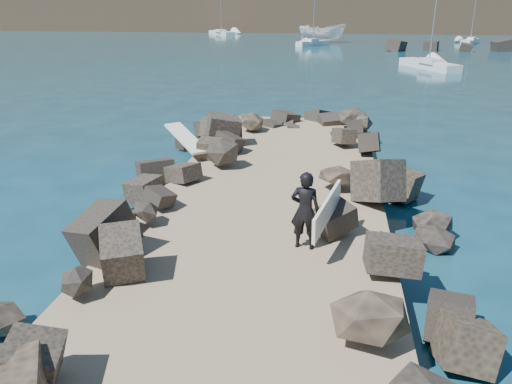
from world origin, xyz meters
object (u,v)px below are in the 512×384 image
Objects in this scene: surfboard_resting at (186,141)px; boat_imported at (322,33)px; sailboat_b at (313,43)px; surfer_with_board at (308,210)px.

boat_imported reaches higher than surfboard_resting.
boat_imported is 1.00× the size of sailboat_b.
boat_imported is 68.44m from surfer_with_board.
surfboard_resting is 1.16× the size of surfer_with_board.
surfboard_resting is at bearing -177.17° from boat_imported.
surfer_with_board is at bearing -95.20° from surfboard_resting.
surfboard_resting is 62.08m from boat_imported.
surfboard_resting is at bearing -91.66° from sailboat_b.
surfer_with_board is (1.91, -68.41, 0.11)m from boat_imported.
sailboat_b reaches higher than surfboard_resting.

